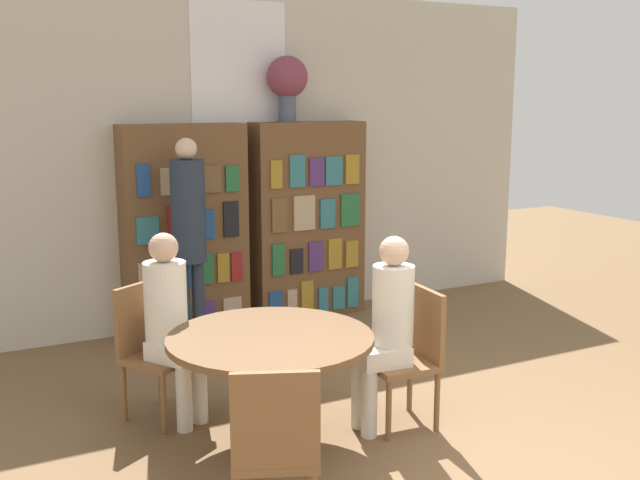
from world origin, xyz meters
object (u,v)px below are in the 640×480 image
librarian_standing (189,224)px  bookshelf_right (308,220)px  reading_table (271,354)px  chair_near_camera (275,445)px  bookshelf_left (185,231)px  flower_vase (287,80)px  seated_reader_left (171,317)px  chair_far_side (412,351)px  seated_reader_right (387,322)px  chair_left_side (151,344)px

librarian_standing → bookshelf_right: bearing=20.8°
reading_table → chair_near_camera: bearing=-112.6°
bookshelf_left → flower_vase: 1.63m
seated_reader_left → chair_far_side: bearing=120.1°
bookshelf_left → reading_table: (-0.26, -2.43, -0.32)m
seated_reader_left → seated_reader_right: bearing=117.0°
reading_table → chair_near_camera: 0.95m
flower_vase → librarian_standing: (-1.12, -0.51, -1.15)m
reading_table → chair_far_side: size_ratio=1.37×
bookshelf_right → chair_near_camera: bearing=-118.9°
seated_reader_left → flower_vase: bearing=-164.3°
chair_left_side → seated_reader_right: size_ratio=0.71×
bookshelf_right → reading_table: 2.85m
chair_near_camera → chair_left_side: bearing=117.0°
reading_table → chair_near_camera: (-0.36, -0.87, -0.10)m
flower_vase → bookshelf_right: bearing=-1.4°
bookshelf_left → seated_reader_left: (-0.66, -1.78, -0.21)m
bookshelf_right → seated_reader_right: (-0.70, -2.49, -0.22)m
chair_near_camera → librarian_standing: bearing=102.5°
bookshelf_right → librarian_standing: bookshelf_right is taller
chair_far_side → seated_reader_right: (-0.18, 0.01, 0.21)m
chair_left_side → seated_reader_left: bearing=90.0°
reading_table → chair_left_side: 0.95m
bookshelf_left → librarian_standing: size_ratio=1.05×
flower_vase → seated_reader_right: 2.96m
seated_reader_right → librarian_standing: bearing=21.9°
reading_table → seated_reader_right: 0.77m
reading_table → flower_vase: bearing=62.7°
chair_near_camera → chair_far_side: size_ratio=1.00×
chair_left_side → librarian_standing: librarian_standing is taller
bookshelf_left → bookshelf_right: (1.20, -0.00, 0.00)m
chair_far_side → reading_table: bearing=90.0°
reading_table → chair_left_side: bearing=121.4°
chair_far_side → seated_reader_left: 1.53m
bookshelf_left → seated_reader_right: (0.50, -2.49, -0.22)m
chair_far_side → librarian_standing: 2.23m
bookshelf_right → flower_vase: (-0.20, 0.00, 1.29)m
reading_table → chair_far_side: bearing=-4.6°
flower_vase → seated_reader_right: size_ratio=0.48×
chair_near_camera → seated_reader_left: bearing=113.9°
seated_reader_right → librarian_standing: librarian_standing is taller
chair_near_camera → seated_reader_left: size_ratio=0.71×
seated_reader_right → librarian_standing: size_ratio=0.70×
reading_table → chair_left_side: (-0.49, 0.80, -0.10)m
bookshelf_left → bookshelf_right: 1.20m
flower_vase → reading_table: 3.18m
seated_reader_left → seated_reader_right: 1.35m
seated_reader_right → bookshelf_left: bearing=15.9°
seated_reader_left → bookshelf_left: bearing=-141.7°
seated_reader_right → seated_reader_left: bearing=63.0°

